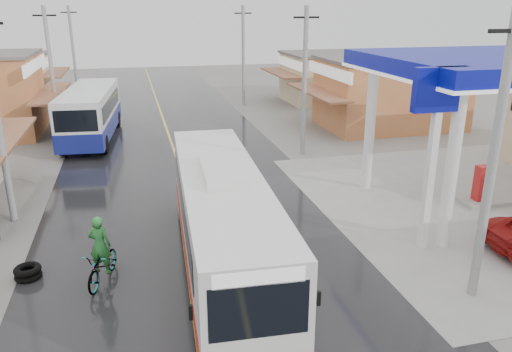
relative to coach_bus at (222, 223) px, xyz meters
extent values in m
plane|color=slate|center=(-0.22, -3.04, -1.71)|extent=(120.00, 120.00, 0.00)
cube|color=black|center=(-0.22, 11.96, -1.70)|extent=(12.00, 90.00, 0.02)
cube|color=#D8CC4C|center=(-0.22, 11.96, -1.69)|extent=(0.15, 90.00, 0.01)
cube|color=gray|center=(12.78, 2.96, -1.69)|extent=(16.00, 16.00, 0.03)
cylinder|color=white|center=(7.78, 5.96, 1.04)|extent=(0.44, 0.44, 5.50)
cylinder|color=white|center=(7.78, -0.04, 1.04)|extent=(0.44, 0.44, 5.50)
cube|color=gray|center=(12.78, 2.96, -1.61)|extent=(4.00, 1.20, 0.20)
cube|color=#B21919|center=(11.58, 2.96, -0.76)|extent=(0.60, 0.45, 1.50)
cube|color=white|center=(6.98, -0.04, 1.29)|extent=(0.25, 0.25, 6.00)
cube|color=#0A1092|center=(6.98, -0.04, 3.79)|extent=(1.80, 0.30, 1.40)
cube|color=silver|center=(0.00, -0.07, 0.20)|extent=(2.92, 11.28, 2.75)
cube|color=black|center=(0.00, -0.07, -1.27)|extent=(2.94, 11.30, 0.28)
cube|color=#9C130D|center=(0.00, -0.07, -0.80)|extent=(2.96, 11.32, 0.51)
cube|color=gold|center=(0.00, -0.07, -1.11)|extent=(2.97, 11.34, 0.13)
cube|color=black|center=(0.02, 0.40, 0.50)|extent=(2.83, 8.96, 0.93)
cube|color=black|center=(-0.30, -5.60, 0.59)|extent=(2.03, 0.23, 1.21)
cube|color=black|center=(0.29, 5.46, 0.59)|extent=(2.03, 0.23, 1.02)
cube|color=white|center=(-0.30, -5.60, 1.34)|extent=(1.83, 0.22, 0.33)
cube|color=silver|center=(0.00, -0.07, 1.71)|extent=(1.26, 2.85, 0.28)
cylinder|color=black|center=(-1.22, -3.92, -1.18)|extent=(0.38, 1.04, 1.02)
cylinder|color=black|center=(0.80, -4.03, -1.18)|extent=(0.38, 1.04, 1.02)
cylinder|color=black|center=(-0.83, 3.52, -1.18)|extent=(0.38, 1.04, 1.02)
cylinder|color=black|center=(1.20, 3.41, -1.18)|extent=(0.38, 1.04, 1.02)
cube|color=black|center=(-1.60, -5.28, 0.55)|extent=(0.08, 0.08, 0.33)
cube|color=black|center=(1.03, -5.42, 0.55)|extent=(0.08, 0.08, 0.33)
cube|color=silver|center=(-4.89, 18.16, 0.16)|extent=(3.39, 9.69, 2.64)
cube|color=navy|center=(-4.89, 18.16, -0.74)|extent=(3.44, 9.73, 1.05)
cube|color=black|center=(-4.89, 18.16, 0.53)|extent=(3.29, 8.12, 0.95)
cube|color=black|center=(-5.32, 13.48, 0.53)|extent=(2.23, 0.32, 1.16)
cylinder|color=black|center=(-6.34, 14.90, -1.16)|extent=(0.41, 1.08, 1.05)
cylinder|color=black|center=(-4.06, 14.69, -1.16)|extent=(0.41, 1.08, 1.05)
cylinder|color=black|center=(-5.72, 21.63, -1.16)|extent=(0.41, 1.08, 1.05)
cylinder|color=black|center=(-3.44, 21.42, -1.16)|extent=(0.41, 1.08, 1.05)
imported|color=black|center=(-3.63, 0.36, -1.16)|extent=(1.39, 2.21, 1.10)
imported|color=#26722F|center=(-3.63, 0.11, -0.37)|extent=(0.78, 0.64, 1.83)
torus|color=black|center=(-5.91, 1.09, -1.60)|extent=(0.82, 0.82, 0.21)
torus|color=black|center=(-5.91, 1.09, -1.39)|extent=(0.82, 0.82, 0.21)
camera|label=1|loc=(-2.41, -13.75, 6.28)|focal=35.00mm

